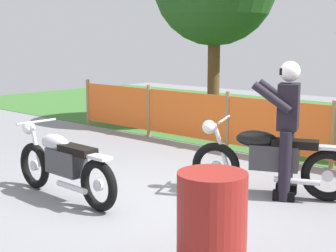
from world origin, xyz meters
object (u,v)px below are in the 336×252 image
at_px(motorcycle_lead, 63,163).
at_px(oil_drum, 212,224).
at_px(rider_trailing, 286,124).
at_px(motorcycle_trailing, 269,159).

bearing_deg(motorcycle_lead, oil_drum, 172.14).
xyz_separation_m(rider_trailing, oil_drum, (0.61, -2.28, -0.48)).
bearing_deg(oil_drum, motorcycle_trailing, 109.62).
xyz_separation_m(motorcycle_trailing, oil_drum, (0.79, -2.20, -0.02)).
bearing_deg(motorcycle_trailing, motorcycle_lead, 21.72).
bearing_deg(oil_drum, rider_trailing, 104.89).
height_order(motorcycle_trailing, rider_trailing, rider_trailing).
distance_m(motorcycle_lead, motorcycle_trailing, 2.55).
distance_m(motorcycle_lead, oil_drum, 2.62).
bearing_deg(oil_drum, motorcycle_lead, 171.38).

